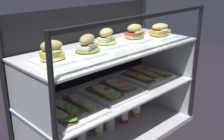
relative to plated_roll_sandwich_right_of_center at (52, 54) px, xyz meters
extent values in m
cube|color=black|center=(0.45, 0.00, -0.72)|extent=(6.00, 6.00, 0.02)
cube|color=#B9B4B6|center=(0.45, 0.00, -0.69)|extent=(1.27, 0.54, 0.04)
cylinder|color=black|center=(-0.17, -0.25, -0.26)|extent=(0.03, 0.03, 0.90)
cylinder|color=black|center=(1.06, -0.25, -0.26)|extent=(0.03, 0.03, 0.90)
cylinder|color=black|center=(-0.17, 0.26, -0.26)|extent=(0.03, 0.03, 0.90)
cylinder|color=black|center=(1.06, 0.26, -0.26)|extent=(0.03, 0.03, 0.90)
cube|color=black|center=(0.45, -0.25, 0.18)|extent=(1.24, 0.02, 0.02)
cube|color=black|center=(0.45, 0.27, -0.24)|extent=(1.21, 0.01, 0.86)
cube|color=silver|center=(1.05, 0.00, -0.52)|extent=(0.01, 0.49, 0.30)
cube|color=silver|center=(0.45, 0.00, -0.36)|extent=(1.22, 0.50, 0.01)
cube|color=silver|center=(-0.16, 0.00, -0.21)|extent=(0.01, 0.49, 0.30)
cube|color=silver|center=(1.05, 0.00, -0.21)|extent=(0.01, 0.49, 0.30)
cube|color=silver|center=(0.45, 0.00, -0.05)|extent=(1.22, 0.50, 0.01)
cube|color=white|center=(0.00, 0.00, -0.04)|extent=(0.19, 0.19, 0.01)
ellipsoid|color=#8FC96D|center=(0.00, 0.00, -0.02)|extent=(0.13, 0.11, 0.02)
cube|color=tan|center=(0.00, 0.00, -0.01)|extent=(0.13, 0.10, 0.02)
cube|color=#E2BF4E|center=(0.00, 0.00, 0.01)|extent=(0.13, 0.11, 0.02)
ellipsoid|color=#94C763|center=(0.00, -0.03, 0.02)|extent=(0.07, 0.04, 0.02)
ellipsoid|color=#A98550|center=(0.00, 0.00, 0.05)|extent=(0.13, 0.11, 0.06)
cube|color=white|center=(0.23, -0.01, -0.04)|extent=(0.19, 0.19, 0.02)
ellipsoid|color=#568630|center=(0.23, -0.01, -0.02)|extent=(0.16, 0.13, 0.02)
cube|color=tan|center=(0.23, -0.01, -0.01)|extent=(0.15, 0.12, 0.02)
cube|color=silver|center=(0.23, -0.01, 0.01)|extent=(0.15, 0.12, 0.02)
ellipsoid|color=#5D9045|center=(0.23, -0.04, 0.02)|extent=(0.08, 0.06, 0.01)
ellipsoid|color=#9F854F|center=(0.23, -0.01, 0.04)|extent=(0.15, 0.12, 0.06)
cube|color=white|center=(0.45, 0.06, -0.04)|extent=(0.20, 0.20, 0.02)
ellipsoid|color=#8CB351|center=(0.45, 0.06, -0.02)|extent=(0.15, 0.12, 0.01)
cube|color=#DBC975|center=(0.45, 0.06, -0.01)|extent=(0.12, 0.09, 0.02)
cube|color=beige|center=(0.45, 0.06, 0.01)|extent=(0.12, 0.10, 0.01)
ellipsoid|color=#75B249|center=(0.45, 0.03, 0.02)|extent=(0.07, 0.04, 0.01)
ellipsoid|color=tan|center=(0.45, 0.06, 0.04)|extent=(0.13, 0.10, 0.06)
cube|color=white|center=(0.67, 0.02, -0.04)|extent=(0.18, 0.18, 0.02)
ellipsoid|color=#4E9048|center=(0.67, 0.02, -0.02)|extent=(0.13, 0.11, 0.01)
cube|color=tan|center=(0.67, 0.02, -0.01)|extent=(0.12, 0.08, 0.02)
cube|color=#C63D33|center=(0.67, 0.02, 0.01)|extent=(0.12, 0.08, 0.02)
ellipsoid|color=#8CC159|center=(0.67, -0.02, 0.02)|extent=(0.07, 0.03, 0.02)
ellipsoid|color=tan|center=(0.67, 0.02, 0.04)|extent=(0.12, 0.08, 0.05)
cube|color=white|center=(0.88, -0.05, -0.04)|extent=(0.18, 0.18, 0.01)
ellipsoid|color=#5F8E45|center=(0.88, -0.05, -0.02)|extent=(0.14, 0.12, 0.01)
cube|color=#DEB673|center=(0.88, -0.05, -0.01)|extent=(0.14, 0.10, 0.02)
cube|color=yellow|center=(0.88, -0.05, 0.01)|extent=(0.14, 0.11, 0.02)
ellipsoid|color=#83C059|center=(0.88, -0.08, 0.02)|extent=(0.08, 0.04, 0.02)
ellipsoid|color=tan|center=(0.88, -0.05, 0.04)|extent=(0.14, 0.11, 0.05)
cube|color=white|center=(0.06, -0.03, -0.35)|extent=(0.34, 0.36, 0.02)
cube|color=brown|center=(-0.03, -0.06, -0.33)|extent=(0.08, 0.26, 0.01)
ellipsoid|color=#548436|center=(-0.03, -0.14, -0.32)|extent=(0.10, 0.15, 0.04)
ellipsoid|color=silver|center=(-0.03, -0.06, -0.32)|extent=(0.07, 0.21, 0.01)
cylinder|color=yellow|center=(-0.03, -0.06, -0.31)|extent=(0.05, 0.05, 0.02)
cube|color=brown|center=(0.06, 0.00, -0.33)|extent=(0.08, 0.26, 0.01)
ellipsoid|color=#699A40|center=(0.06, -0.08, -0.32)|extent=(0.07, 0.13, 0.05)
ellipsoid|color=beige|center=(0.06, 0.00, -0.32)|extent=(0.07, 0.21, 0.02)
cylinder|color=#FAD64B|center=(0.05, -0.03, -0.31)|extent=(0.06, 0.06, 0.03)
cube|color=brown|center=(0.16, -0.02, -0.33)|extent=(0.08, 0.27, 0.01)
ellipsoid|color=#8DC65D|center=(0.16, -0.10, -0.32)|extent=(0.10, 0.15, 0.04)
ellipsoid|color=silver|center=(0.16, -0.02, -0.31)|extent=(0.07, 0.21, 0.02)
cylinder|color=yellow|center=(0.14, -0.04, -0.30)|extent=(0.07, 0.07, 0.02)
cube|color=white|center=(0.44, -0.01, -0.35)|extent=(0.34, 0.36, 0.02)
cube|color=brown|center=(0.36, 0.00, -0.33)|extent=(0.12, 0.25, 0.02)
ellipsoid|color=#93C85E|center=(0.36, -0.08, -0.32)|extent=(0.13, 0.15, 0.02)
ellipsoid|color=silver|center=(0.36, 0.00, -0.31)|extent=(0.10, 0.20, 0.02)
cylinder|color=orange|center=(0.37, -0.02, -0.30)|extent=(0.07, 0.07, 0.02)
cube|color=brown|center=(0.51, 0.02, -0.33)|extent=(0.12, 0.26, 0.01)
ellipsoid|color=#A1B96B|center=(0.51, -0.06, -0.32)|extent=(0.13, 0.15, 0.03)
ellipsoid|color=#F7E5D0|center=(0.51, 0.02, -0.32)|extent=(0.10, 0.21, 0.01)
cylinder|color=orange|center=(0.52, 0.00, -0.31)|extent=(0.07, 0.07, 0.03)
cube|color=white|center=(0.83, 0.03, -0.35)|extent=(0.34, 0.36, 0.01)
cube|color=brown|center=(0.73, 0.03, -0.34)|extent=(0.08, 0.28, 0.01)
ellipsoid|color=#9ECA66|center=(0.73, -0.05, -0.32)|extent=(0.10, 0.15, 0.05)
ellipsoid|color=#DDA489|center=(0.73, 0.03, -0.32)|extent=(0.07, 0.22, 0.02)
cylinder|color=orange|center=(0.73, 0.02, -0.31)|extent=(0.06, 0.06, 0.02)
cube|color=brown|center=(0.84, 0.07, -0.33)|extent=(0.08, 0.28, 0.01)
ellipsoid|color=#7FC055|center=(0.84, -0.02, -0.32)|extent=(0.10, 0.15, 0.04)
ellipsoid|color=#F39379|center=(0.84, 0.07, -0.32)|extent=(0.07, 0.22, 0.02)
cylinder|color=orange|center=(0.83, 0.07, -0.31)|extent=(0.05, 0.05, 0.02)
cube|color=brown|center=(0.92, 0.01, -0.34)|extent=(0.08, 0.26, 0.01)
ellipsoid|color=#9EBE68|center=(0.92, -0.07, -0.32)|extent=(0.08, 0.14, 0.03)
ellipsoid|color=#EFA78A|center=(0.92, 0.01, -0.32)|extent=(0.07, 0.21, 0.01)
cylinder|color=orange|center=(0.93, -0.03, -0.31)|extent=(0.06, 0.06, 0.02)
cylinder|color=orange|center=(-0.04, 0.05, -0.48)|extent=(0.04, 0.04, 0.05)
cylinder|color=gold|center=(-0.04, 0.05, -0.45)|extent=(0.04, 0.04, 0.01)
cylinder|color=orange|center=(0.09, 0.08, -0.60)|extent=(0.07, 0.07, 0.15)
cylinder|color=orange|center=(0.09, 0.08, -0.51)|extent=(0.03, 0.03, 0.03)
cylinder|color=teal|center=(0.09, 0.08, -0.48)|extent=(0.04, 0.04, 0.01)
cylinder|color=silver|center=(0.22, 0.07, -0.59)|extent=(0.07, 0.07, 0.17)
cylinder|color=silver|center=(0.22, 0.07, -0.59)|extent=(0.07, 0.07, 0.05)
cylinder|color=silver|center=(0.22, 0.07, -0.48)|extent=(0.04, 0.04, 0.04)
cylinder|color=black|center=(0.22, 0.07, -0.46)|extent=(0.04, 0.04, 0.02)
cylinder|color=#B5D04A|center=(0.36, 0.05, -0.58)|extent=(0.06, 0.06, 0.19)
cylinder|color=#F3DBD1|center=(0.36, 0.05, -0.60)|extent=(0.06, 0.06, 0.07)
cylinder|color=#B7CC4C|center=(0.36, 0.05, -0.46)|extent=(0.03, 0.03, 0.04)
cylinder|color=white|center=(0.36, 0.05, -0.43)|extent=(0.03, 0.03, 0.01)
cylinder|color=white|center=(0.47, 0.06, -0.60)|extent=(0.07, 0.07, 0.15)
cylinder|color=white|center=(0.47, 0.06, -0.62)|extent=(0.07, 0.07, 0.05)
cylinder|color=white|center=(0.47, 0.06, -0.51)|extent=(0.03, 0.03, 0.04)
cylinder|color=white|center=(0.47, 0.06, -0.48)|extent=(0.04, 0.04, 0.01)
cylinder|color=maroon|center=(0.61, 0.04, -0.58)|extent=(0.06, 0.06, 0.19)
cylinder|color=#F4E9CE|center=(0.61, 0.04, -0.60)|extent=(0.06, 0.06, 0.07)
cylinder|color=maroon|center=(0.61, 0.04, -0.47)|extent=(0.03, 0.03, 0.04)
cylinder|color=silver|center=(0.61, 0.04, -0.44)|extent=(0.04, 0.04, 0.01)
cylinder|color=orange|center=(0.74, 0.04, -0.57)|extent=(0.07, 0.07, 0.20)
cylinder|color=white|center=(0.74, 0.04, -0.60)|extent=(0.07, 0.07, 0.06)
cylinder|color=orange|center=(0.74, 0.04, -0.45)|extent=(0.03, 0.03, 0.04)
cylinder|color=silver|center=(0.74, 0.04, -0.43)|extent=(0.04, 0.04, 0.01)
camera|label=1|loc=(-0.78, -1.25, 0.43)|focal=45.51mm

